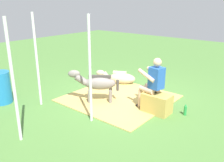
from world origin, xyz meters
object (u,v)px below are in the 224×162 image
at_px(hay_bale, 157,103).
at_px(pony_standing, 97,83).
at_px(soda_bottle, 185,110).
at_px(tent_pole_right, 37,61).
at_px(water_barrel, 1,88).
at_px(person_seated, 152,82).
at_px(pony_lying, 119,78).
at_px(tent_pole_left, 90,71).
at_px(tent_pole_mid, 13,83).

bearing_deg(hay_bale, pony_standing, 16.31).
bearing_deg(soda_bottle, hay_bale, 26.67).
bearing_deg(tent_pole_right, water_barrel, 32.93).
distance_m(water_barrel, tent_pole_right, 1.32).
distance_m(person_seated, soda_bottle, 1.03).
xyz_separation_m(person_seated, tent_pole_right, (2.44, 1.55, 0.43)).
xyz_separation_m(pony_lying, tent_pole_left, (-1.13, 2.47, 1.00)).
relative_size(hay_bale, pony_lying, 0.51).
bearing_deg(soda_bottle, pony_standing, 19.35).
relative_size(pony_lying, water_barrel, 1.53).
bearing_deg(tent_pole_mid, soda_bottle, -123.63).
bearing_deg(pony_standing, person_seated, -161.18).
xyz_separation_m(person_seated, pony_lying, (1.90, -1.12, -0.56)).
height_order(pony_standing, pony_lying, pony_standing).
distance_m(hay_bale, tent_pole_right, 3.16).
relative_size(person_seated, tent_pole_mid, 0.57).
xyz_separation_m(person_seated, soda_bottle, (-0.77, -0.29, -0.61)).
height_order(pony_standing, tent_pole_right, tent_pole_right).
height_order(water_barrel, tent_pole_mid, tent_pole_mid).
relative_size(person_seated, soda_bottle, 4.73).
bearing_deg(pony_lying, tent_pole_left, 114.54).
xyz_separation_m(person_seated, tent_pole_left, (0.77, 1.35, 0.43)).
bearing_deg(tent_pole_mid, hay_bale, -117.48).
bearing_deg(soda_bottle, tent_pole_left, 46.77).
bearing_deg(pony_standing, water_barrel, 40.55).
bearing_deg(tent_pole_mid, tent_pole_left, -109.66).
height_order(pony_standing, tent_pole_mid, tent_pole_mid).
relative_size(tent_pole_right, tent_pole_mid, 1.00).
distance_m(tent_pole_left, tent_pole_mid, 1.55).
relative_size(tent_pole_left, tent_pole_mid, 1.00).
xyz_separation_m(tent_pole_left, tent_pole_right, (1.67, 0.20, 0.00)).
bearing_deg(soda_bottle, tent_pole_mid, 56.37).
bearing_deg(person_seated, tent_pole_mid, 65.38).
xyz_separation_m(hay_bale, person_seated, (0.16, -0.02, 0.51)).
relative_size(pony_lying, tent_pole_left, 0.55).
xyz_separation_m(water_barrel, tent_pole_right, (-0.91, -0.59, 0.76)).
xyz_separation_m(person_seated, pony_standing, (1.41, 0.48, -0.22)).
distance_m(pony_standing, water_barrel, 2.56).
distance_m(hay_bale, pony_standing, 1.66).
xyz_separation_m(pony_standing, tent_pole_left, (-0.64, 0.87, 0.65)).
relative_size(pony_standing, pony_lying, 0.86).
bearing_deg(hay_bale, tent_pole_mid, 62.52).
height_order(person_seated, water_barrel, person_seated).
height_order(hay_bale, person_seated, person_seated).
bearing_deg(water_barrel, soda_bottle, -149.51).
distance_m(water_barrel, tent_pole_left, 2.80).
relative_size(person_seated, pony_standing, 1.20).
relative_size(hay_bale, water_barrel, 0.79).
xyz_separation_m(pony_standing, tent_pole_right, (1.03, 1.07, 0.65)).
height_order(water_barrel, tent_pole_right, tent_pole_right).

